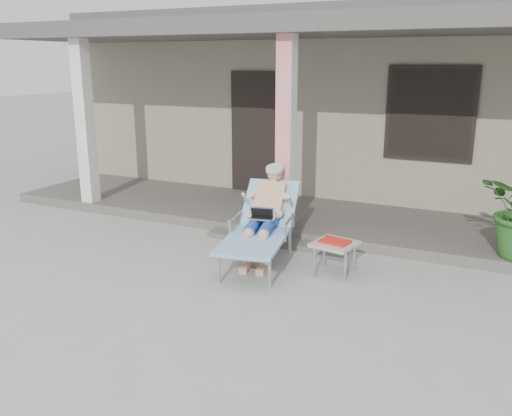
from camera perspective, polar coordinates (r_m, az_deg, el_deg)
The scene contains 7 objects.
ground at distance 5.88m, azimuth -5.11°, elevation -9.10°, with size 60.00×60.00×0.00m, color #9E9E99.
house at distance 11.46m, azimuth 11.62°, elevation 11.16°, with size 10.40×5.40×3.30m.
porch_deck at distance 8.42m, azimuth 5.23°, elevation -1.00°, with size 10.00×2.00×0.15m, color #605B56.
porch_overhang at distance 8.04m, azimuth 5.57°, elevation 17.80°, with size 10.00×2.30×2.85m.
porch_step at distance 7.41m, azimuth 2.13°, elevation -3.52°, with size 2.00×0.30×0.07m, color #605B56.
lounger at distance 6.66m, azimuth 0.74°, elevation 0.51°, with size 0.99×1.87×1.18m.
side_table at distance 6.35m, azimuth 8.29°, elevation -3.94°, with size 0.54×0.54×0.42m.
Camera 1 is at (2.75, -4.60, 2.42)m, focal length 38.00 mm.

